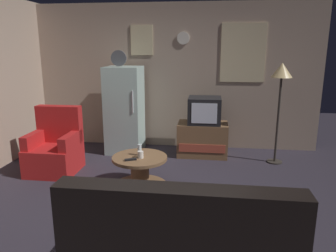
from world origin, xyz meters
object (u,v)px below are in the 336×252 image
(wine_glass, at_px, (140,150))
(fridge, at_px, (125,110))
(coffee_table, at_px, (140,172))
(armchair, at_px, (55,149))
(tv_stand, at_px, (202,139))
(mug_ceramic_white, at_px, (141,155))
(remote_control, at_px, (131,160))
(couch, at_px, (181,248))
(crt_tv, at_px, (205,110))
(standing_lamp, at_px, (281,78))

(wine_glass, bearing_deg, fridge, 111.72)
(coffee_table, height_order, armchair, armchair)
(tv_stand, distance_m, mug_ceramic_white, 1.69)
(wine_glass, height_order, remote_control, wine_glass)
(fridge, height_order, couch, fridge)
(tv_stand, xyz_separation_m, armchair, (-2.16, -1.02, 0.06))
(coffee_table, distance_m, wine_glass, 0.30)
(crt_tv, bearing_deg, mug_ceramic_white, -117.47)
(armchair, xyz_separation_m, couch, (2.08, -2.15, -0.03))
(crt_tv, distance_m, mug_ceramic_white, 1.72)
(couch, bearing_deg, crt_tv, 88.01)
(standing_lamp, bearing_deg, wine_glass, -148.99)
(standing_lamp, distance_m, coffee_table, 2.58)
(wine_glass, bearing_deg, mug_ceramic_white, -71.36)
(standing_lamp, xyz_separation_m, remote_control, (-2.04, -1.39, -0.91))
(wine_glass, relative_size, couch, 0.09)
(armchair, bearing_deg, coffee_table, -17.49)
(crt_tv, bearing_deg, wine_glass, -120.08)
(fridge, height_order, mug_ceramic_white, fridge)
(crt_tv, relative_size, coffee_table, 0.75)
(tv_stand, relative_size, crt_tv, 1.56)
(standing_lamp, distance_m, wine_glass, 2.45)
(coffee_table, bearing_deg, mug_ceramic_white, -64.79)
(crt_tv, height_order, wine_glass, crt_tv)
(couch, bearing_deg, wine_glass, 111.81)
(standing_lamp, distance_m, couch, 3.37)
(crt_tv, height_order, standing_lamp, standing_lamp)
(fridge, xyz_separation_m, tv_stand, (1.37, -0.04, -0.47))
(coffee_table, xyz_separation_m, wine_glass, (-0.01, 0.05, 0.29))
(armchair, relative_size, couch, 0.56)
(tv_stand, xyz_separation_m, couch, (-0.09, -3.16, 0.03))
(mug_ceramic_white, height_order, couch, couch)
(tv_stand, xyz_separation_m, remote_control, (-0.86, -1.61, 0.16))
(tv_stand, xyz_separation_m, crt_tv, (0.02, -0.00, 0.50))
(crt_tv, xyz_separation_m, wine_glass, (-0.81, -1.40, -0.28))
(wine_glass, height_order, couch, couch)
(wine_glass, relative_size, remote_control, 1.00)
(crt_tv, relative_size, remote_control, 3.60)
(fridge, height_order, remote_control, fridge)
(standing_lamp, relative_size, coffee_table, 2.21)
(remote_control, height_order, armchair, armchair)
(wine_glass, bearing_deg, armchair, 164.21)
(tv_stand, relative_size, couch, 0.49)
(crt_tv, height_order, coffee_table, crt_tv)
(standing_lamp, height_order, coffee_table, standing_lamp)
(tv_stand, relative_size, remote_control, 5.60)
(mug_ceramic_white, relative_size, couch, 0.05)
(armchair, bearing_deg, couch, -45.95)
(remote_control, distance_m, couch, 1.74)
(wine_glass, bearing_deg, standing_lamp, 31.01)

